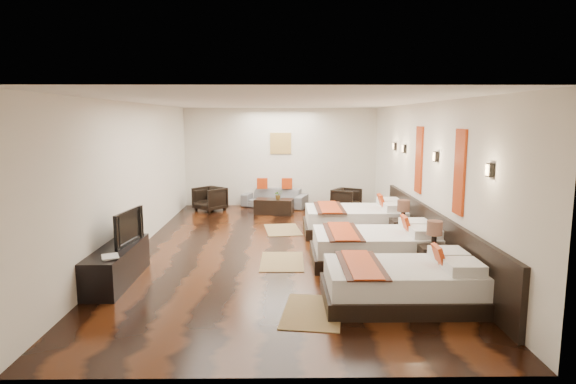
{
  "coord_description": "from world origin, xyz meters",
  "views": [
    {
      "loc": [
        0.05,
        -9.13,
        2.51
      ],
      "look_at": [
        0.16,
        0.07,
        1.1
      ],
      "focal_mm": 30.16,
      "sensor_mm": 36.0,
      "label": 1
    }
  ],
  "objects_px": {
    "nightstand_a": "(433,257)",
    "sofa": "(275,198)",
    "coffee_table": "(274,206)",
    "armchair_left": "(210,199)",
    "bed_far": "(358,220)",
    "table_plant": "(278,195)",
    "bed_mid": "(377,247)",
    "tv": "(124,227)",
    "figurine": "(129,225)",
    "armchair_right": "(346,200)",
    "bed_near": "(403,283)",
    "nightstand_b": "(403,229)",
    "book": "(102,258)",
    "tv_console": "(117,265)"
  },
  "relations": [
    {
      "from": "nightstand_a",
      "to": "coffee_table",
      "type": "bearing_deg",
      "value": 116.93
    },
    {
      "from": "bed_far",
      "to": "nightstand_b",
      "type": "height_order",
      "value": "nightstand_b"
    },
    {
      "from": "bed_mid",
      "to": "sofa",
      "type": "xyz_separation_m",
      "value": [
        -1.87,
        5.42,
        -0.02
      ]
    },
    {
      "from": "armchair_left",
      "to": "figurine",
      "type": "bearing_deg",
      "value": -55.38
    },
    {
      "from": "tv_console",
      "to": "coffee_table",
      "type": "bearing_deg",
      "value": 66.5
    },
    {
      "from": "nightstand_b",
      "to": "tv_console",
      "type": "xyz_separation_m",
      "value": [
        -4.95,
        -2.17,
        -0.04
      ]
    },
    {
      "from": "bed_mid",
      "to": "tv",
      "type": "bearing_deg",
      "value": -170.21
    },
    {
      "from": "book",
      "to": "armchair_right",
      "type": "xyz_separation_m",
      "value": [
        4.3,
        6.39,
        -0.26
      ]
    },
    {
      "from": "nightstand_b",
      "to": "armchair_left",
      "type": "relative_size",
      "value": 1.25
    },
    {
      "from": "nightstand_a",
      "to": "book",
      "type": "relative_size",
      "value": 2.98
    },
    {
      "from": "nightstand_a",
      "to": "armchair_right",
      "type": "distance_m",
      "value": 5.62
    },
    {
      "from": "book",
      "to": "coffee_table",
      "type": "relative_size",
      "value": 0.31
    },
    {
      "from": "bed_mid",
      "to": "tv_console",
      "type": "height_order",
      "value": "bed_mid"
    },
    {
      "from": "bed_mid",
      "to": "table_plant",
      "type": "xyz_separation_m",
      "value": [
        -1.76,
        4.35,
        0.23
      ]
    },
    {
      "from": "bed_far",
      "to": "book",
      "type": "xyz_separation_m",
      "value": [
        -4.2,
        -3.75,
        0.27
      ]
    },
    {
      "from": "bed_mid",
      "to": "figurine",
      "type": "xyz_separation_m",
      "value": [
        -4.2,
        -0.27,
        0.45
      ]
    },
    {
      "from": "figurine",
      "to": "tv_console",
      "type": "bearing_deg",
      "value": -90.0
    },
    {
      "from": "bed_near",
      "to": "nightstand_b",
      "type": "relative_size",
      "value": 2.34
    },
    {
      "from": "bed_mid",
      "to": "armchair_left",
      "type": "distance_m",
      "value": 6.06
    },
    {
      "from": "book",
      "to": "table_plant",
      "type": "height_order",
      "value": "table_plant"
    },
    {
      "from": "bed_far",
      "to": "book",
      "type": "height_order",
      "value": "bed_far"
    },
    {
      "from": "nightstand_a",
      "to": "tv",
      "type": "bearing_deg",
      "value": 179.56
    },
    {
      "from": "bed_near",
      "to": "coffee_table",
      "type": "distance_m",
      "value": 6.52
    },
    {
      "from": "coffee_table",
      "to": "tv_console",
      "type": "bearing_deg",
      "value": -113.5
    },
    {
      "from": "armchair_right",
      "to": "coffee_table",
      "type": "height_order",
      "value": "armchair_right"
    },
    {
      "from": "tv",
      "to": "armchair_right",
      "type": "bearing_deg",
      "value": -29.47
    },
    {
      "from": "nightstand_a",
      "to": "sofa",
      "type": "relative_size",
      "value": 0.5
    },
    {
      "from": "coffee_table",
      "to": "book",
      "type": "bearing_deg",
      "value": -111.34
    },
    {
      "from": "bed_far",
      "to": "armchair_right",
      "type": "relative_size",
      "value": 3.39
    },
    {
      "from": "tv",
      "to": "figurine",
      "type": "height_order",
      "value": "tv"
    },
    {
      "from": "nightstand_a",
      "to": "bed_mid",
      "type": "bearing_deg",
      "value": 134.77
    },
    {
      "from": "book",
      "to": "sofa",
      "type": "relative_size",
      "value": 0.17
    },
    {
      "from": "bed_far",
      "to": "table_plant",
      "type": "height_order",
      "value": "bed_far"
    },
    {
      "from": "book",
      "to": "armchair_left",
      "type": "relative_size",
      "value": 0.42
    },
    {
      "from": "tv",
      "to": "armchair_right",
      "type": "relative_size",
      "value": 1.38
    },
    {
      "from": "figurine",
      "to": "tv",
      "type": "bearing_deg",
      "value": -83.57
    },
    {
      "from": "book",
      "to": "armchair_left",
      "type": "height_order",
      "value": "armchair_left"
    },
    {
      "from": "bed_near",
      "to": "armchair_left",
      "type": "xyz_separation_m",
      "value": [
        -3.63,
        6.69,
        0.05
      ]
    },
    {
      "from": "book",
      "to": "figurine",
      "type": "bearing_deg",
      "value": 90.0
    },
    {
      "from": "bed_mid",
      "to": "bed_far",
      "type": "height_order",
      "value": "bed_far"
    },
    {
      "from": "figurine",
      "to": "armchair_left",
      "type": "relative_size",
      "value": 0.53
    },
    {
      "from": "sofa",
      "to": "tv_console",
      "type": "bearing_deg",
      "value": -91.23
    },
    {
      "from": "nightstand_a",
      "to": "nightstand_b",
      "type": "bearing_deg",
      "value": 90.0
    },
    {
      "from": "nightstand_a",
      "to": "figurine",
      "type": "bearing_deg",
      "value": 174.44
    },
    {
      "from": "figurine",
      "to": "armchair_left",
      "type": "height_order",
      "value": "figurine"
    },
    {
      "from": "nightstand_a",
      "to": "tv",
      "type": "distance_m",
      "value": 4.92
    },
    {
      "from": "coffee_table",
      "to": "armchair_left",
      "type": "bearing_deg",
      "value": 165.67
    },
    {
      "from": "nightstand_b",
      "to": "coffee_table",
      "type": "relative_size",
      "value": 0.91
    },
    {
      "from": "bed_near",
      "to": "coffee_table",
      "type": "height_order",
      "value": "bed_near"
    },
    {
      "from": "nightstand_b",
      "to": "armchair_right",
      "type": "xyz_separation_m",
      "value": [
        -0.65,
        3.61,
        -0.01
      ]
    }
  ]
}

